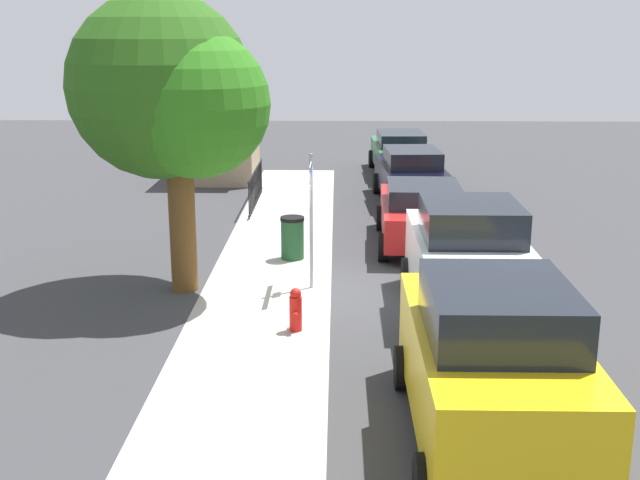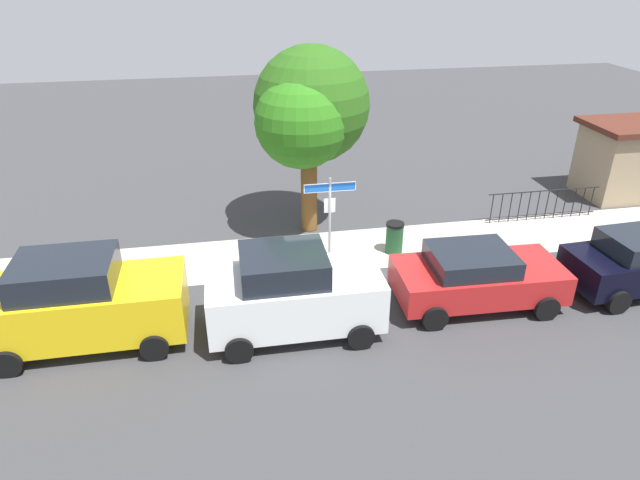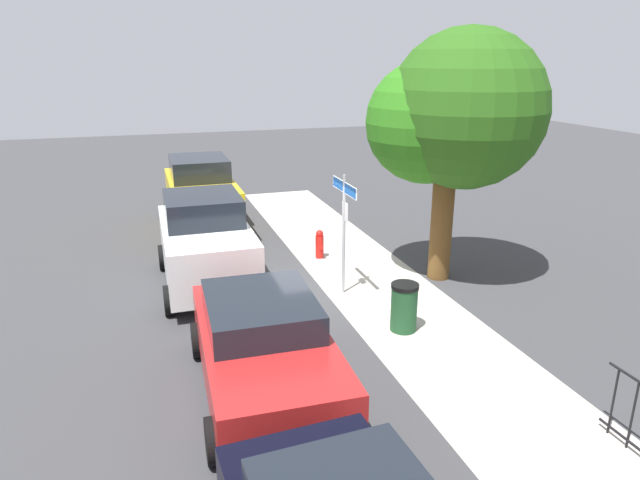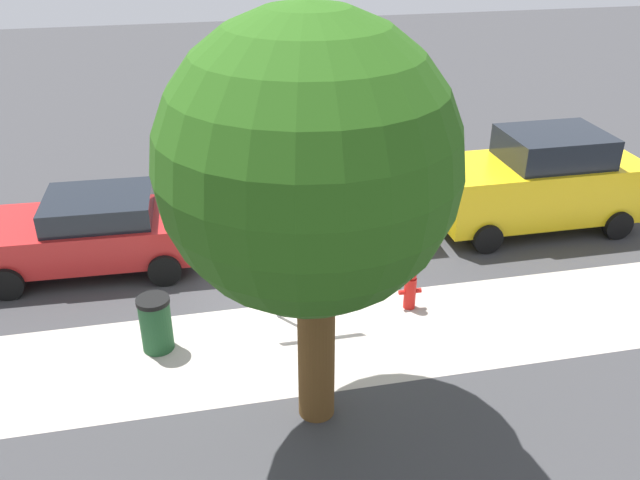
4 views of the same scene
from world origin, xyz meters
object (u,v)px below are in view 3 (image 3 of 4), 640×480
Objects in this scene: car_white at (206,242)px; trash_bin at (404,307)px; street_sign at (344,211)px; shade_tree at (452,112)px; car_yellow at (201,194)px; fire_hydrant at (320,244)px; car_red at (264,345)px.

car_white is 4.96m from trash_bin.
street_sign is 3.37m from car_white.
car_white is at bearing -102.86° from shade_tree.
shade_tree is 8.44m from car_yellow.
fire_hydrant is 4.53m from trash_bin.
trash_bin is at bearing -42.73° from shade_tree.
trash_bin is at bearing 3.80° from fire_hydrant.
street_sign reaches higher than car_yellow.
street_sign is 6.78m from car_yellow.
car_yellow is 1.10× the size of car_white.
car_red is at bearing -25.76° from fire_hydrant.
car_white is 4.19× the size of trash_bin.
car_red is at bearing -0.84° from car_yellow.
shade_tree is (-0.20, 2.63, 2.04)m from street_sign.
car_red is at bearing -68.25° from trash_bin.
car_yellow is at bearing 175.08° from car_white.
fire_hydrant is (-2.21, -2.43, -3.61)m from shade_tree.
car_red is at bearing -55.82° from shade_tree.
car_red is at bearing 4.24° from car_white.
street_sign is 3.53× the size of fire_hydrant.
car_white is 4.81m from car_red.
street_sign is at bearing 144.27° from car_red.
street_sign is 0.67× the size of car_white.
car_white is 0.95× the size of car_red.
trash_bin is (3.57, 3.40, -0.57)m from car_white.
car_yellow reaches higher than car_red.
trash_bin is at bearing 113.63° from car_red.
trash_bin is (4.52, 0.30, 0.11)m from fire_hydrant.
car_red is 4.40× the size of trash_bin.
shade_tree reaches higher than street_sign.
shade_tree is 6.39m from car_white.
trash_bin is at bearing 43.90° from car_white.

